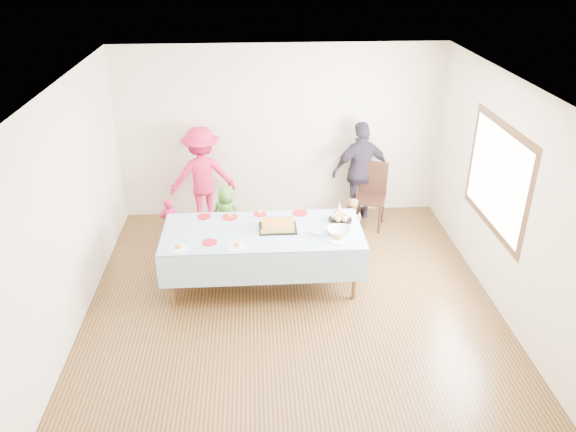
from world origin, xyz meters
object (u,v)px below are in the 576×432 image
birthday_cake (278,226)px  dining_chair (371,191)px  adult_left (202,176)px  party_table (263,234)px

birthday_cake → dining_chair: 2.18m
adult_left → party_table: bearing=107.2°
birthday_cake → adult_left: adult_left is taller
party_table → dining_chair: (1.71, 1.58, -0.17)m
party_table → dining_chair: dining_chair is taller
party_table → birthday_cake: bearing=11.0°
dining_chair → birthday_cake: bearing=-114.3°
party_table → birthday_cake: (0.19, 0.04, 0.09)m
birthday_cake → adult_left: 2.09m
party_table → dining_chair: bearing=42.8°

